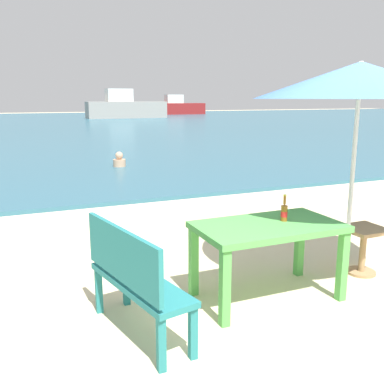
{
  "coord_description": "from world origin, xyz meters",
  "views": [
    {
      "loc": [
        -2.63,
        -2.75,
        1.95
      ],
      "look_at": [
        -0.18,
        3.0,
        0.6
      ],
      "focal_mm": 40.97,
      "sensor_mm": 36.0,
      "label": 1
    }
  ],
  "objects_px": {
    "side_table_wood": "(363,244)",
    "bench_teal_center": "(133,275)",
    "swimmer_person": "(119,161)",
    "picnic_table_green": "(268,235)",
    "patio_umbrella": "(360,80)",
    "boat_barge": "(125,108)",
    "beer_bottle_amber": "(284,212)",
    "boat_tanker": "(178,107)"
  },
  "relations": [
    {
      "from": "side_table_wood",
      "to": "boat_barge",
      "type": "height_order",
      "value": "boat_barge"
    },
    {
      "from": "patio_umbrella",
      "to": "boat_barge",
      "type": "relative_size",
      "value": 0.31
    },
    {
      "from": "swimmer_person",
      "to": "boat_barge",
      "type": "relative_size",
      "value": 0.06
    },
    {
      "from": "beer_bottle_amber",
      "to": "boat_barge",
      "type": "relative_size",
      "value": 0.04
    },
    {
      "from": "bench_teal_center",
      "to": "beer_bottle_amber",
      "type": "bearing_deg",
      "value": 7.74
    },
    {
      "from": "patio_umbrella",
      "to": "bench_teal_center",
      "type": "height_order",
      "value": "patio_umbrella"
    },
    {
      "from": "picnic_table_green",
      "to": "bench_teal_center",
      "type": "distance_m",
      "value": 1.42
    },
    {
      "from": "boat_barge",
      "to": "patio_umbrella",
      "type": "bearing_deg",
      "value": -101.06
    },
    {
      "from": "swimmer_person",
      "to": "boat_barge",
      "type": "xyz_separation_m",
      "value": [
        7.71,
        28.88,
        0.8
      ]
    },
    {
      "from": "beer_bottle_amber",
      "to": "swimmer_person",
      "type": "xyz_separation_m",
      "value": [
        0.39,
        8.38,
        -0.61
      ]
    },
    {
      "from": "picnic_table_green",
      "to": "swimmer_person",
      "type": "height_order",
      "value": "picnic_table_green"
    },
    {
      "from": "side_table_wood",
      "to": "boat_barge",
      "type": "distance_m",
      "value": 37.85
    },
    {
      "from": "patio_umbrella",
      "to": "boat_tanker",
      "type": "height_order",
      "value": "patio_umbrella"
    },
    {
      "from": "picnic_table_green",
      "to": "patio_umbrella",
      "type": "xyz_separation_m",
      "value": [
        1.01,
        0.01,
        1.47
      ]
    },
    {
      "from": "boat_tanker",
      "to": "boat_barge",
      "type": "height_order",
      "value": "boat_barge"
    },
    {
      "from": "bench_teal_center",
      "to": "swimmer_person",
      "type": "bearing_deg",
      "value": 76.94
    },
    {
      "from": "bench_teal_center",
      "to": "boat_tanker",
      "type": "xyz_separation_m",
      "value": [
        17.62,
        44.34,
        0.33
      ]
    },
    {
      "from": "boat_tanker",
      "to": "boat_barge",
      "type": "xyz_separation_m",
      "value": [
        -7.92,
        -6.87,
        0.17
      ]
    },
    {
      "from": "side_table_wood",
      "to": "bench_teal_center",
      "type": "height_order",
      "value": "bench_teal_center"
    },
    {
      "from": "picnic_table_green",
      "to": "beer_bottle_amber",
      "type": "height_order",
      "value": "beer_bottle_amber"
    },
    {
      "from": "beer_bottle_amber",
      "to": "boat_tanker",
      "type": "relative_size",
      "value": 0.04
    },
    {
      "from": "beer_bottle_amber",
      "to": "swimmer_person",
      "type": "relative_size",
      "value": 0.65
    },
    {
      "from": "picnic_table_green",
      "to": "swimmer_person",
      "type": "relative_size",
      "value": 3.41
    },
    {
      "from": "boat_tanker",
      "to": "patio_umbrella",
      "type": "bearing_deg",
      "value": -109.01
    },
    {
      "from": "side_table_wood",
      "to": "boat_tanker",
      "type": "xyz_separation_m",
      "value": [
        14.89,
        44.06,
        0.52
      ]
    },
    {
      "from": "beer_bottle_amber",
      "to": "bench_teal_center",
      "type": "xyz_separation_m",
      "value": [
        -1.6,
        -0.22,
        -0.31
      ]
    },
    {
      "from": "beer_bottle_amber",
      "to": "picnic_table_green",
      "type": "bearing_deg",
      "value": -172.0
    },
    {
      "from": "picnic_table_green",
      "to": "patio_umbrella",
      "type": "height_order",
      "value": "patio_umbrella"
    },
    {
      "from": "beer_bottle_amber",
      "to": "patio_umbrella",
      "type": "relative_size",
      "value": 0.12
    },
    {
      "from": "picnic_table_green",
      "to": "swimmer_person",
      "type": "xyz_separation_m",
      "value": [
        0.59,
        8.4,
        -0.41
      ]
    },
    {
      "from": "beer_bottle_amber",
      "to": "patio_umbrella",
      "type": "height_order",
      "value": "patio_umbrella"
    },
    {
      "from": "boat_barge",
      "to": "bench_teal_center",
      "type": "bearing_deg",
      "value": -104.52
    },
    {
      "from": "bench_teal_center",
      "to": "boat_tanker",
      "type": "bearing_deg",
      "value": 68.33
    },
    {
      "from": "bench_teal_center",
      "to": "boat_barge",
      "type": "xyz_separation_m",
      "value": [
        9.7,
        37.47,
        0.5
      ]
    },
    {
      "from": "picnic_table_green",
      "to": "boat_barge",
      "type": "bearing_deg",
      "value": 77.45
    },
    {
      "from": "swimmer_person",
      "to": "beer_bottle_amber",
      "type": "bearing_deg",
      "value": -92.68
    },
    {
      "from": "beer_bottle_amber",
      "to": "boat_tanker",
      "type": "bearing_deg",
      "value": 70.05
    },
    {
      "from": "boat_tanker",
      "to": "boat_barge",
      "type": "distance_m",
      "value": 10.48
    },
    {
      "from": "beer_bottle_amber",
      "to": "swimmer_person",
      "type": "height_order",
      "value": "beer_bottle_amber"
    },
    {
      "from": "swimmer_person",
      "to": "patio_umbrella",
      "type": "bearing_deg",
      "value": -87.12
    },
    {
      "from": "patio_umbrella",
      "to": "boat_tanker",
      "type": "relative_size",
      "value": 0.38
    },
    {
      "from": "boat_tanker",
      "to": "boat_barge",
      "type": "relative_size",
      "value": 0.82
    }
  ]
}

